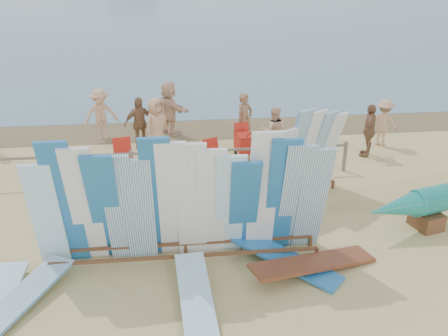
{
  "coord_description": "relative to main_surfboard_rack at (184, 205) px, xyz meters",
  "views": [
    {
      "loc": [
        1.21,
        -9.01,
        5.7
      ],
      "look_at": [
        2.32,
        1.08,
        1.13
      ],
      "focal_mm": 38.0,
      "sensor_mm": 36.0,
      "label": 1
    }
  ],
  "objects": [
    {
      "name": "ground",
      "position": [
        -1.31,
        0.92,
        -1.28
      ],
      "size": [
        160.0,
        160.0,
        0.0
      ],
      "primitive_type": "plane",
      "color": "tan",
      "rests_on": "ground"
    },
    {
      "name": "wet_sand_strip",
      "position": [
        -1.31,
        8.12,
        -1.28
      ],
      "size": [
        40.0,
        2.6,
        0.01
      ],
      "primitive_type": "cube",
      "color": "brown",
      "rests_on": "ground"
    },
    {
      "name": "fence",
      "position": [
        -1.31,
        3.92,
        -0.65
      ],
      "size": [
        12.08,
        0.08,
        0.9
      ],
      "color": "#716555",
      "rests_on": "ground"
    },
    {
      "name": "main_surfboard_rack",
      "position": [
        0.0,
        0.0,
        0.0
      ],
      "size": [
        5.71,
        0.88,
        2.85
      ],
      "rotation": [
        0.0,
        0.0,
        -0.0
      ],
      "color": "brown",
      "rests_on": "ground"
    },
    {
      "name": "side_surfboard_rack",
      "position": [
        3.15,
        2.57,
        -0.17
      ],
      "size": [
        2.14,
        1.6,
        2.45
      ],
      "rotation": [
        0.0,
        0.0,
        0.53
      ],
      "color": "brown",
      "rests_on": "ground"
    },
    {
      "name": "vendor_table",
      "position": [
        2.4,
        1.21,
        -0.88
      ],
      "size": [
        1.08,
        0.94,
        1.19
      ],
      "rotation": [
        0.0,
        0.0,
        0.41
      ],
      "color": "brown",
      "rests_on": "ground"
    },
    {
      "name": "flat_board_e",
      "position": [
        -3.03,
        -1.23,
        -1.28
      ],
      "size": [
        1.76,
        2.64,
        0.3
      ],
      "primitive_type": "cube",
      "rotation": [
        0.08,
        0.0,
        -0.49
      ],
      "color": "silver",
      "rests_on": "ground"
    },
    {
      "name": "flat_board_b",
      "position": [
        0.14,
        -1.64,
        -1.28
      ],
      "size": [
        0.73,
        2.72,
        0.38
      ],
      "primitive_type": "cube",
      "rotation": [
        0.12,
        0.0,
        0.06
      ],
      "color": "#9AD1F6",
      "rests_on": "ground"
    },
    {
      "name": "flat_board_d",
      "position": [
        1.85,
        -0.27,
        -1.28
      ],
      "size": [
        2.35,
        2.25,
        0.36
      ],
      "primitive_type": "cube",
      "rotation": [
        0.11,
        0.0,
        0.82
      ],
      "color": "#226BAE",
      "rests_on": "ground"
    },
    {
      "name": "flat_board_c",
      "position": [
        2.48,
        -0.65,
        -1.28
      ],
      "size": [
        2.72,
        1.4,
        0.41
      ],
      "primitive_type": "cube",
      "rotation": [
        0.13,
        0.0,
        1.9
      ],
      "color": "brown",
      "rests_on": "ground"
    },
    {
      "name": "beach_chair_left",
      "position": [
        -1.63,
        4.94,
        -1.04
      ],
      "size": [
        0.63,
        0.64,
        0.83
      ],
      "rotation": [
        0.0,
        0.0,
        0.22
      ],
      "color": "red",
      "rests_on": "ground"
    },
    {
      "name": "beach_chair_right",
      "position": [
        0.99,
        4.69,
        -1.05
      ],
      "size": [
        0.67,
        0.68,
        0.79
      ],
      "rotation": [
        0.0,
        0.0,
        0.43
      ],
      "color": "red",
      "rests_on": "ground"
    },
    {
      "name": "stroller",
      "position": [
        1.95,
        5.13,
        -0.86
      ],
      "size": [
        0.63,
        0.83,
        1.05
      ],
      "rotation": [
        0.0,
        0.0,
        0.14
      ],
      "color": "red",
      "rests_on": "ground"
    },
    {
      "name": "beachgoer_4",
      "position": [
        -1.21,
        6.31,
        -0.43
      ],
      "size": [
        1.08,
        0.79,
        1.7
      ],
      "primitive_type": "imported",
      "rotation": [
        0.0,
        0.0,
        0.4
      ],
      "color": "#8C6042",
      "rests_on": "ground"
    },
    {
      "name": "beachgoer_10",
      "position": [
        5.78,
        4.96,
        -0.45
      ],
      "size": [
        0.83,
        1.05,
        1.65
      ],
      "primitive_type": "imported",
      "rotation": [
        0.0,
        0.0,
        4.22
      ],
      "color": "#8C6042",
      "rests_on": "ground"
    },
    {
      "name": "beachgoer_7",
      "position": [
        2.13,
        6.22,
        -0.41
      ],
      "size": [
        0.72,
        0.66,
        1.75
      ],
      "primitive_type": "imported",
      "rotation": [
        0.0,
        0.0,
        0.64
      ],
      "color": "#8C6042",
      "rests_on": "ground"
    },
    {
      "name": "beachgoer_5",
      "position": [
        -0.25,
        7.56,
        -0.35
      ],
      "size": [
        1.32,
        1.78,
        1.86
      ],
      "primitive_type": "imported",
      "rotation": [
        0.0,
        0.0,
        2.07
      ],
      "color": "beige",
      "rests_on": "ground"
    },
    {
      "name": "beachgoer_3",
      "position": [
        -2.54,
        7.36,
        -0.41
      ],
      "size": [
        1.21,
        0.8,
        1.73
      ],
      "primitive_type": "imported",
      "rotation": [
        0.0,
        0.0,
        0.34
      ],
      "color": "tan",
      "rests_on": "ground"
    },
    {
      "name": "beachgoer_8",
      "position": [
        2.9,
        5.33,
        -0.51
      ],
      "size": [
        0.8,
        0.47,
        1.55
      ],
      "primitive_type": "imported",
      "rotation": [
        0.0,
        0.0,
        2.99
      ],
      "color": "beige",
      "rests_on": "ground"
    },
    {
      "name": "beachgoer_6",
      "position": [
        -0.66,
        5.89,
        -0.39
      ],
      "size": [
        0.92,
        0.9,
        1.78
      ],
      "primitive_type": "imported",
      "rotation": [
        0.0,
        0.0,
        0.75
      ],
      "color": "tan",
      "rests_on": "ground"
    },
    {
      "name": "beachgoer_extra_0",
      "position": [
        6.6,
        5.79,
        -0.51
      ],
      "size": [
        1.04,
        0.92,
        1.53
      ],
      "primitive_type": "imported",
      "rotation": [
        0.0,
        0.0,
        2.51
      ],
      "color": "tan",
      "rests_on": "ground"
    }
  ]
}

